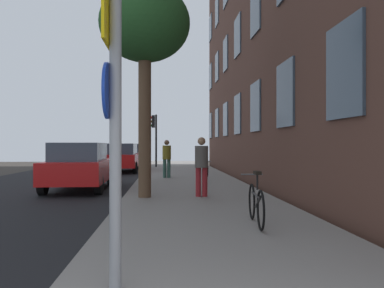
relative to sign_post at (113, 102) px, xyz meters
name	(u,v)px	position (x,y,z in m)	size (l,w,h in m)	color
ground_plane	(102,183)	(-2.05, 12.48, -1.99)	(41.80, 41.80, 0.00)	#332D28
road_asphalt	(50,183)	(-4.15, 12.48, -1.98)	(7.00, 38.00, 0.01)	black
sidewalk	(188,181)	(1.45, 12.48, -1.93)	(4.20, 38.00, 0.12)	gray
sign_post	(113,102)	(0.00, 0.00, 0.00)	(0.16, 0.60, 3.29)	gray
traffic_light	(155,131)	(-0.18, 22.03, 0.47)	(0.43, 0.24, 3.41)	black
tree_near	(145,27)	(-0.05, 7.04, 2.83)	(2.50, 2.50, 5.86)	brown
bicycle_0	(256,203)	(2.16, 3.11, -1.48)	(0.42, 1.74, 0.98)	black
bicycle_1	(205,173)	(2.08, 11.37, -1.52)	(0.42, 1.59, 0.89)	black
bicycle_2	(205,168)	(2.34, 14.04, -1.49)	(0.42, 1.73, 0.96)	black
pedestrian_0	(202,163)	(1.53, 7.07, -0.92)	(0.50, 0.50, 1.65)	maroon
pedestrian_1	(167,156)	(0.58, 13.45, -0.92)	(0.49, 0.49, 1.65)	#33594C
car_0	(80,166)	(-2.40, 9.92, -1.14)	(1.96, 4.44, 1.62)	red
car_1	(122,157)	(-1.97, 19.00, -1.14)	(1.95, 4.47, 1.62)	red
car_2	(133,155)	(-1.76, 24.60, -1.14)	(1.82, 4.29, 1.62)	silver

